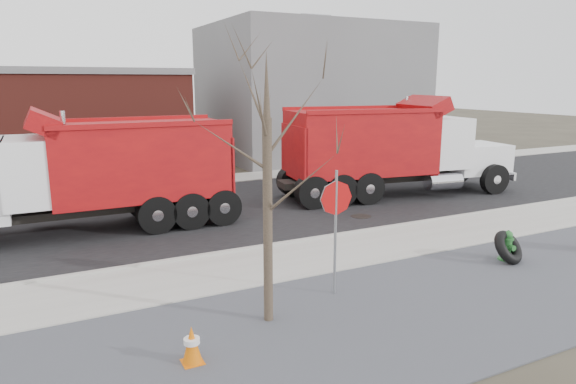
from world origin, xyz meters
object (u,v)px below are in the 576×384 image
dump_truck_red_b (100,170)px  fire_hydrant (507,247)px  truck_tire (508,247)px  dump_truck_red_a (390,147)px  stop_sign (336,211)px

dump_truck_red_b → fire_hydrant: bearing=140.0°
fire_hydrant → truck_tire: bearing=-129.4°
fire_hydrant → dump_truck_red_a: size_ratio=0.08×
stop_sign → dump_truck_red_a: size_ratio=0.28×
truck_tire → dump_truck_red_b: size_ratio=0.12×
fire_hydrant → stop_sign: 5.46m
stop_sign → dump_truck_red_a: 10.62m
truck_tire → stop_sign: 5.35m
fire_hydrant → truck_tire: truck_tire is taller
stop_sign → dump_truck_red_a: bearing=69.4°
fire_hydrant → dump_truck_red_b: 12.07m
dump_truck_red_a → dump_truck_red_b: 11.25m
fire_hydrant → dump_truck_red_a: 8.27m
truck_tire → stop_sign: size_ratio=0.40×
dump_truck_red_a → dump_truck_red_b: size_ratio=1.11×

